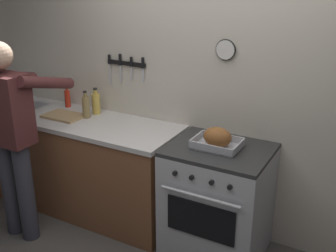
{
  "coord_description": "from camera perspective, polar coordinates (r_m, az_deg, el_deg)",
  "views": [
    {
      "loc": [
        1.26,
        -1.68,
        2.16
      ],
      "look_at": [
        -0.14,
        0.85,
        1.05
      ],
      "focal_mm": 44.47,
      "sensor_mm": 36.0,
      "label": 1
    }
  ],
  "objects": [
    {
      "name": "counter_block",
      "position": [
        4.02,
        -12.48,
        -4.74
      ],
      "size": [
        2.03,
        0.65,
        0.9
      ],
      "color": "brown",
      "rests_on": "ground"
    },
    {
      "name": "cutting_board",
      "position": [
        3.86,
        -14.08,
        1.35
      ],
      "size": [
        0.36,
        0.24,
        0.02
      ],
      "primitive_type": "cube",
      "color": "tan",
      "rests_on": "counter_block"
    },
    {
      "name": "wall_back",
      "position": [
        3.39,
        6.26,
        6.09
      ],
      "size": [
        6.0,
        0.13,
        2.6
      ],
      "color": "beige",
      "rests_on": "ground"
    },
    {
      "name": "bottle_hot_sauce",
      "position": [
        4.12,
        -13.61,
        3.73
      ],
      "size": [
        0.05,
        0.05,
        0.21
      ],
      "color": "red",
      "rests_on": "counter_block"
    },
    {
      "name": "bottle_cooking_oil",
      "position": [
        3.87,
        -9.84,
        3.11
      ],
      "size": [
        0.08,
        0.08,
        0.24
      ],
      "color": "gold",
      "rests_on": "counter_block"
    },
    {
      "name": "person_cook",
      "position": [
        3.52,
        -20.64,
        -0.61
      ],
      "size": [
        0.51,
        0.63,
        1.66
      ],
      "rotation": [
        0.0,
        0.0,
        1.48
      ],
      "color": "#383842",
      "rests_on": "ground"
    },
    {
      "name": "bottle_vinegar",
      "position": [
        3.77,
        -11.18,
        2.62
      ],
      "size": [
        0.07,
        0.07,
        0.25
      ],
      "color": "#997F4C",
      "rests_on": "counter_block"
    },
    {
      "name": "stove",
      "position": [
        3.34,
        6.75,
        -10.09
      ],
      "size": [
        0.76,
        0.67,
        0.9
      ],
      "color": "#BCBCC1",
      "rests_on": "ground"
    },
    {
      "name": "roasting_pan",
      "position": [
        3.11,
        6.77,
        -1.79
      ],
      "size": [
        0.35,
        0.26,
        0.16
      ],
      "color": "#B7B7BC",
      "rests_on": "stove"
    }
  ]
}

